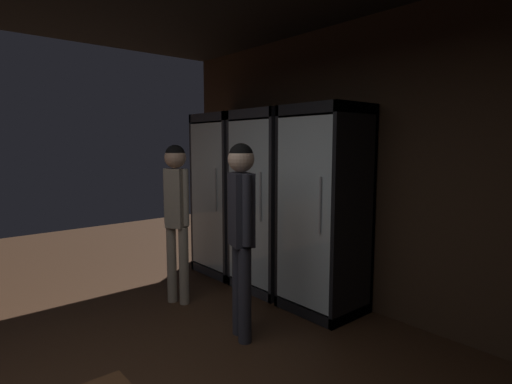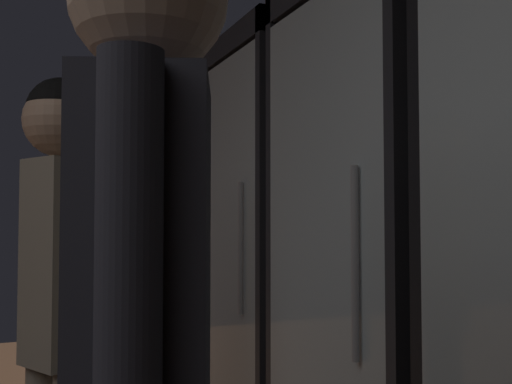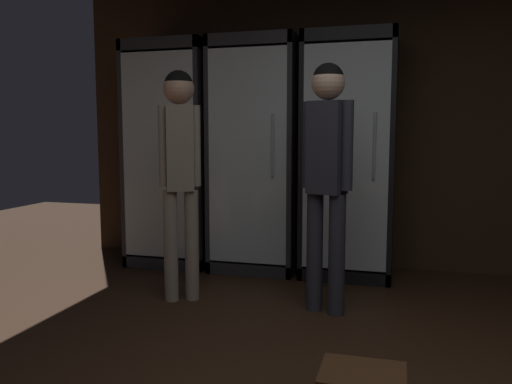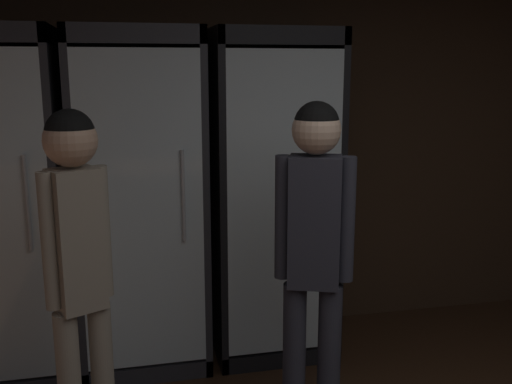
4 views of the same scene
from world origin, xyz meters
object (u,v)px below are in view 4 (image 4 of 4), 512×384
Objects in this scene: shopper_near at (78,254)px; cooler_left at (141,205)px; shopper_far at (314,240)px; cooler_center at (270,199)px.

cooler_left is at bearing 74.96° from shopper_near.
cooler_left reaches higher than shopper_near.
shopper_far is at bearing 1.25° from shopper_near.
cooler_left is 1.08m from shopper_near.
cooler_left is 1.26m from shopper_far.
shopper_near is 1.02m from shopper_far.
shopper_far is at bearing -54.09° from cooler_left.
cooler_center is at bearing -0.08° from cooler_left.
shopper_far is at bearing -92.82° from cooler_center.
cooler_left is 1.00× the size of cooler_center.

